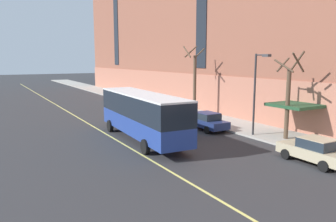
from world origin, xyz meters
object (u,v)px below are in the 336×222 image
object	(u,v)px
parked_car_champagne_4	(315,150)
street_tree_far_uptown	(194,80)
street_tree_mid_block	(288,96)
fire_hydrant	(184,113)
parked_car_navy_0	(206,121)
city_bus	(142,113)
street_lamp	(257,86)
parked_car_silver_2	(117,97)

from	to	relation	value
parked_car_champagne_4	street_tree_far_uptown	xyz separation A→B (m)	(2.97, 17.16, 3.14)
street_tree_mid_block	street_tree_far_uptown	xyz separation A→B (m)	(-0.03, 12.48, 0.45)
fire_hydrant	parked_car_navy_0	bearing A→B (deg)	-105.13
street_tree_mid_block	street_tree_far_uptown	size ratio (longest dim) A/B	0.89
parked_car_navy_0	parked_car_champagne_4	xyz separation A→B (m)	(-0.02, -10.97, -0.00)
city_bus	fire_hydrant	size ratio (longest dim) A/B	16.72
parked_car_navy_0	street_lamp	xyz separation A→B (m)	(1.74, -4.27, 3.35)
parked_car_silver_2	fire_hydrant	xyz separation A→B (m)	(1.68, -15.62, -0.29)
street_tree_far_uptown	city_bus	bearing A→B (deg)	-144.08
street_tree_far_uptown	fire_hydrant	world-z (taller)	street_tree_far_uptown
street_tree_mid_block	street_lamp	size ratio (longest dim) A/B	1.03
city_bus	street_lamp	distance (m)	9.28
street_tree_far_uptown	parked_car_champagne_4	bearing A→B (deg)	-99.81
city_bus	parked_car_champagne_4	bearing A→B (deg)	-57.37
parked_car_champagne_4	parked_car_navy_0	bearing A→B (deg)	89.91
parked_car_navy_0	street_tree_mid_block	size ratio (longest dim) A/B	0.71
parked_car_silver_2	street_tree_far_uptown	world-z (taller)	street_tree_far_uptown
parked_car_navy_0	street_tree_mid_block	world-z (taller)	street_tree_mid_block
parked_car_navy_0	fire_hydrant	world-z (taller)	parked_car_navy_0
city_bus	parked_car_silver_2	distance (m)	23.37
parked_car_champagne_4	street_tree_far_uptown	world-z (taller)	street_tree_far_uptown
street_tree_mid_block	street_tree_far_uptown	world-z (taller)	street_tree_far_uptown
parked_car_navy_0	fire_hydrant	size ratio (longest dim) A/B	6.57
street_tree_far_uptown	street_lamp	world-z (taller)	street_tree_far_uptown
parked_car_silver_2	street_lamp	world-z (taller)	street_lamp
parked_car_silver_2	street_tree_far_uptown	distance (m)	16.09
parked_car_navy_0	parked_car_silver_2	bearing A→B (deg)	90.12
parked_car_silver_2	street_tree_mid_block	distance (m)	28.26
street_tree_far_uptown	parked_car_navy_0	bearing A→B (deg)	-115.46
parked_car_navy_0	parked_car_champagne_4	bearing A→B (deg)	-90.09
parked_car_champagne_4	fire_hydrant	xyz separation A→B (m)	(1.66, 17.03, -0.29)
city_bus	parked_car_champagne_4	distance (m)	12.25
street_lamp	fire_hydrant	world-z (taller)	street_lamp
parked_car_navy_0	street_tree_far_uptown	distance (m)	7.54
fire_hydrant	street_lamp	bearing A→B (deg)	-89.45
street_lamp	parked_car_champagne_4	bearing A→B (deg)	-104.69
parked_car_silver_2	parked_car_champagne_4	bearing A→B (deg)	-89.95
city_bus	fire_hydrant	bearing A→B (deg)	39.47
parked_car_navy_0	street_tree_mid_block	xyz separation A→B (m)	(2.98, -6.29, 2.69)
parked_car_champagne_4	street_tree_mid_block	size ratio (longest dim) A/B	0.65
city_bus	street_tree_far_uptown	xyz separation A→B (m)	(9.53, 6.91, 1.81)
city_bus	parked_car_champagne_4	world-z (taller)	city_bus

